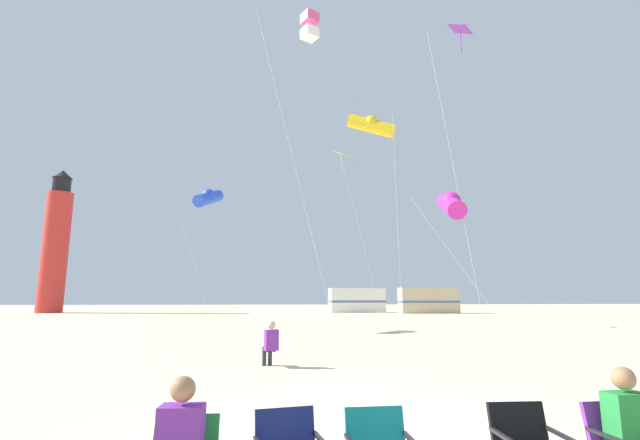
# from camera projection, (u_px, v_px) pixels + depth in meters

# --- Properties ---
(ground) EXTENTS (200.00, 200.00, 0.00)m
(ground) POSITION_uv_depth(u_px,v_px,m) (346.00, 431.00, 5.93)
(ground) COLOR beige
(spectator_purple_chair) EXTENTS (0.35, 0.52, 1.16)m
(spectator_purple_chair) POSITION_uv_depth(u_px,v_px,m) (637.00, 434.00, 3.80)
(spectator_purple_chair) COLOR #238438
(spectator_purple_chair) RESTS_ON ground
(kite_flyer_standing) EXTENTS (0.45, 0.56, 1.16)m
(kite_flyer_standing) POSITION_uv_depth(u_px,v_px,m) (270.00, 342.00, 11.47)
(kite_flyer_standing) COLOR #722D99
(kite_flyer_standing) RESTS_ON ground
(kite_tube_magenta) EXTENTS (3.39, 3.34, 5.99)m
(kite_tube_magenta) POSITION_uv_depth(u_px,v_px,m) (451.00, 205.00, 17.00)
(kite_tube_magenta) COLOR silver
(kite_tube_magenta) RESTS_ON ground
(kite_tube_gold) EXTENTS (2.81, 2.26, 11.13)m
(kite_tube_gold) POSITION_uv_depth(u_px,v_px,m) (371.00, 125.00, 22.55)
(kite_tube_gold) COLOR silver
(kite_tube_gold) RESTS_ON ground
(kite_diamond_lime) EXTENTS (3.17, 3.10, 11.57)m
(kite_diamond_lime) POSITION_uv_depth(u_px,v_px,m) (343.00, 161.00, 29.84)
(kite_diamond_lime) COLOR silver
(kite_diamond_lime) RESTS_ON ground
(kite_box_rainbow) EXTENTS (3.13, 2.63, 13.69)m
(kite_box_rainbow) POSITION_uv_depth(u_px,v_px,m) (310.00, 27.00, 18.71)
(kite_box_rainbow) COLOR silver
(kite_box_rainbow) RESTS_ON ground
(kite_tube_blue) EXTENTS (2.63, 3.07, 8.03)m
(kite_tube_blue) POSITION_uv_depth(u_px,v_px,m) (209.00, 198.00, 24.99)
(kite_tube_blue) COLOR silver
(kite_tube_blue) RESTS_ON ground
(kite_diamond_violet) EXTENTS (2.04, 2.04, 13.75)m
(kite_diamond_violet) POSITION_uv_depth(u_px,v_px,m) (459.00, 43.00, 19.47)
(kite_diamond_violet) COLOR silver
(kite_diamond_violet) RESTS_ON ground
(lighthouse_distant) EXTENTS (2.80, 2.80, 16.80)m
(lighthouse_distant) POSITION_uv_depth(u_px,v_px,m) (56.00, 244.00, 51.53)
(lighthouse_distant) COLOR red
(lighthouse_distant) RESTS_ON ground
(rv_van_white) EXTENTS (6.55, 2.66, 2.80)m
(rv_van_white) POSITION_uv_depth(u_px,v_px,m) (357.00, 300.00, 51.83)
(rv_van_white) COLOR white
(rv_van_white) RESTS_ON ground
(rv_van_tan) EXTENTS (6.52, 2.58, 2.80)m
(rv_van_tan) POSITION_uv_depth(u_px,v_px,m) (428.00, 300.00, 49.33)
(rv_van_tan) COLOR #C6B28C
(rv_van_tan) RESTS_ON ground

